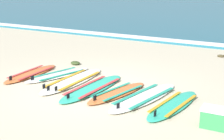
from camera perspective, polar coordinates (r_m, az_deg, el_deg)
ground_plane at (r=8.04m, az=-3.86°, el=-3.29°), size 80.00×80.00×0.00m
wave_foam_strip at (r=13.98m, az=12.01°, el=4.66°), size 80.00×0.72×0.11m
surfboard_0 at (r=9.47m, az=-13.73°, el=-0.60°), size 0.70×2.14×0.18m
surfboard_1 at (r=9.18m, az=-9.24°, el=-0.84°), size 1.01×2.16×0.18m
surfboard_2 at (r=8.63m, az=-6.72°, el=-1.81°), size 0.76×2.62×0.18m
surfboard_3 at (r=8.01m, az=-3.32°, el=-3.09°), size 0.62×2.47×0.18m
surfboard_4 at (r=7.65m, az=0.96°, el=-3.95°), size 0.81×2.03×0.18m
surfboard_5 at (r=7.41m, az=5.62°, el=-4.68°), size 0.97×2.51×0.18m
surfboard_6 at (r=7.05m, az=10.53°, el=-5.95°), size 0.69×2.12×0.18m
cooler_box at (r=6.21m, az=17.22°, el=-7.82°), size 0.47×0.33×0.38m
seaweed_clump_near_shoreline at (r=11.91m, az=18.24°, el=2.33°), size 0.23×0.19×0.08m
seaweed_clump_mid_sand at (r=10.35m, az=-6.35°, el=1.21°), size 0.31×0.25×0.11m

